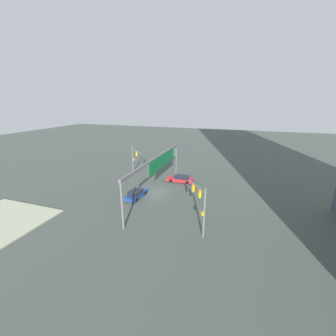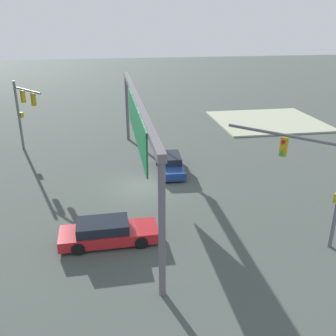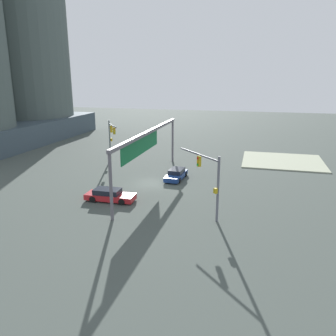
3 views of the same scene
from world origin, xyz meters
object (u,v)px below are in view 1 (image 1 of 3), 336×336
Objects in this scene: traffic_signal_opposite_side at (134,156)px; traffic_signal_near_corner at (200,201)px; sedan_car_waiting_far at (136,194)px; sedan_car_approaching at (180,179)px.

traffic_signal_near_corner is at bearing 1.65° from traffic_signal_opposite_side.
sedan_car_waiting_far is at bearing 23.17° from traffic_signal_near_corner.
sedan_car_approaching is (-14.97, -6.34, -3.34)m from traffic_signal_near_corner.
sedan_car_approaching is at bearing 39.45° from traffic_signal_opposite_side.
traffic_signal_near_corner is 1.18× the size of sedan_car_approaching.
traffic_signal_near_corner is at bearing 111.86° from sedan_car_approaching.
traffic_signal_near_corner reaches higher than sedan_car_approaching.
sedan_car_approaching is (1.23, 9.93, -3.24)m from traffic_signal_opposite_side.
traffic_signal_near_corner reaches higher than traffic_signal_opposite_side.
sedan_car_waiting_far is (10.03, 5.25, -3.24)m from traffic_signal_opposite_side.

